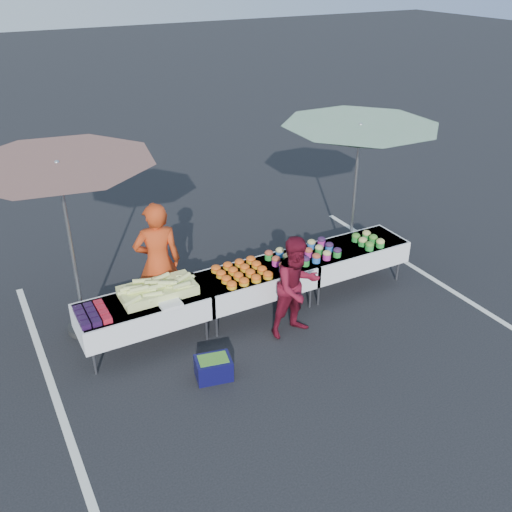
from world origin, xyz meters
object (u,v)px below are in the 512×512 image
vendor (158,263)px  customer (297,287)px  table_right (351,254)px  umbrella_right (359,138)px  table_center (256,280)px  table_left (144,311)px  umbrella_left (60,178)px  storage_bin (214,368)px

vendor → customer: 2.09m
table_right → umbrella_right: (0.38, 0.50, 1.80)m
table_center → customer: size_ratio=1.19×
customer → umbrella_right: (1.91, 1.25, 1.60)m
table_left → table_right: bearing=0.0°
vendor → customer: vendor is taller
customer → umbrella_left: umbrella_left is taller
umbrella_left → vendor: bearing=-10.3°
table_center → vendor: (-1.34, 0.59, 0.37)m
umbrella_right → table_center: bearing=-167.2°
customer → umbrella_right: umbrella_right is taller
storage_bin → table_right: bearing=32.0°
umbrella_left → umbrella_right: size_ratio=0.94×
vendor → umbrella_left: size_ratio=0.61×
vendor → umbrella_right: bearing=-170.0°
umbrella_right → storage_bin: size_ratio=6.25×
vendor → storage_bin: bearing=104.5°
table_center → customer: 0.82m
table_left → customer: (2.06, -0.75, 0.20)m
table_center → vendor: bearing=156.4°
umbrella_left → storage_bin: bearing=-56.8°
table_right → customer: size_ratio=1.19×
table_center → storage_bin: table_center is taller
table_center → umbrella_left: size_ratio=0.59×
umbrella_left → umbrella_right: umbrella_left is taller
storage_bin → umbrella_right: bearing=37.1°
storage_bin → umbrella_left: bearing=135.1°
table_right → umbrella_right: 1.91m
umbrella_right → table_right: bearing=-127.2°
vendor → storage_bin: vendor is taller
umbrella_right → storage_bin: 4.39m
table_center → umbrella_left: bearing=162.4°
table_right → storage_bin: (-3.05, -1.12, -0.42)m
vendor → table_center: bearing=167.9°
vendor → umbrella_right: (3.52, -0.09, 1.43)m
vendor → customer: bearing=151.7°
table_center → customer: (0.26, -0.75, 0.20)m
table_center → storage_bin: 1.73m
table_center → table_right: same height
vendor → umbrella_right: 3.80m
storage_bin → table_center: bearing=53.7°
customer → storage_bin: customer is taller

